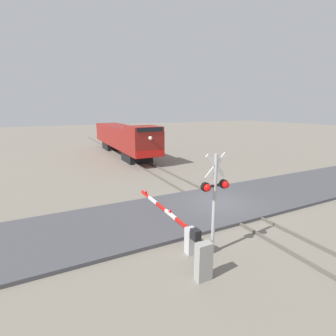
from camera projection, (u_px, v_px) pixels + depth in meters
ground_plane at (218, 205)px, 14.85m from camera, size 160.00×160.00×0.00m
rail_track_left at (208, 206)px, 14.52m from camera, size 0.08×80.00×0.15m
rail_track_right at (228, 202)px, 15.15m from camera, size 0.08×80.00×0.15m
road_surface at (218, 204)px, 14.83m from camera, size 36.00×5.27×0.17m
locomotive at (124, 138)px, 30.55m from camera, size 2.96×17.38×3.91m
crossing_signal at (215, 193)px, 9.37m from camera, size 1.18×0.33×4.01m
crossing_gate at (181, 228)px, 10.38m from camera, size 0.36×5.75×1.19m
utility_cabinet at (204, 262)px, 8.24m from camera, size 0.54×0.31×1.33m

